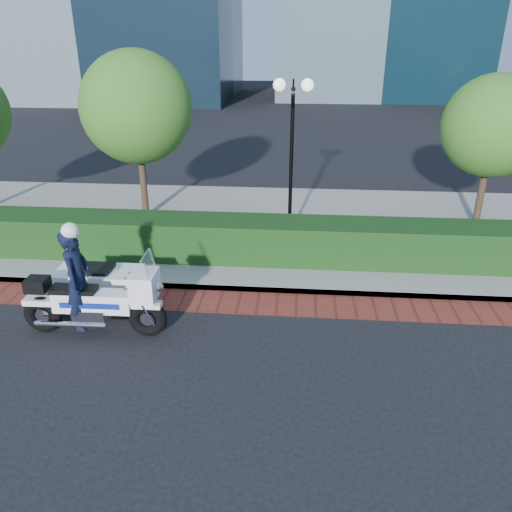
# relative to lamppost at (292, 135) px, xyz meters

# --- Properties ---
(ground) EXTENTS (120.00, 120.00, 0.00)m
(ground) POSITION_rel_lamppost_xyz_m (-1.00, -5.20, -2.96)
(ground) COLOR black
(ground) RESTS_ON ground
(brick_strip) EXTENTS (60.00, 1.00, 0.01)m
(brick_strip) POSITION_rel_lamppost_xyz_m (-1.00, -3.70, -2.95)
(brick_strip) COLOR maroon
(brick_strip) RESTS_ON ground
(sidewalk) EXTENTS (60.00, 8.00, 0.15)m
(sidewalk) POSITION_rel_lamppost_xyz_m (-1.00, 0.80, -2.88)
(sidewalk) COLOR gray
(sidewalk) RESTS_ON ground
(hedge_main) EXTENTS (18.00, 1.20, 1.00)m
(hedge_main) POSITION_rel_lamppost_xyz_m (-1.00, -1.60, -2.31)
(hedge_main) COLOR black
(hedge_main) RESTS_ON sidewalk
(lamppost) EXTENTS (1.02, 0.70, 4.21)m
(lamppost) POSITION_rel_lamppost_xyz_m (0.00, 0.00, 0.00)
(lamppost) COLOR black
(lamppost) RESTS_ON sidewalk
(tree_b) EXTENTS (3.20, 3.20, 4.89)m
(tree_b) POSITION_rel_lamppost_xyz_m (-4.50, 1.30, 0.48)
(tree_b) COLOR #332319
(tree_b) RESTS_ON sidewalk
(tree_c) EXTENTS (2.80, 2.80, 4.30)m
(tree_c) POSITION_rel_lamppost_xyz_m (5.50, 1.30, 0.09)
(tree_c) COLOR #332319
(tree_c) RESTS_ON sidewalk
(police_motorcycle) EXTENTS (2.82, 1.98, 2.28)m
(police_motorcycle) POSITION_rel_lamppost_xyz_m (-3.73, -4.74, -2.18)
(police_motorcycle) COLOR black
(police_motorcycle) RESTS_ON ground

